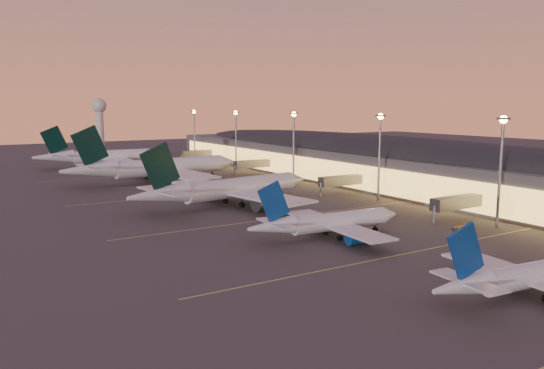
# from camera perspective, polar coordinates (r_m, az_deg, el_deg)

# --- Properties ---
(ground) EXTENTS (700.00, 700.00, 0.00)m
(ground) POSITION_cam_1_polar(r_m,az_deg,el_deg) (108.10, 11.80, -6.77)
(ground) COLOR #403E3B
(airliner_narrow_south) EXTENTS (35.40, 31.74, 12.64)m
(airliner_narrow_south) POSITION_cam_1_polar(r_m,az_deg,el_deg) (87.25, 25.57, -8.93)
(airliner_narrow_south) COLOR silver
(airliner_narrow_south) RESTS_ON ground
(airliner_narrow_north) EXTENTS (37.21, 33.31, 13.29)m
(airliner_narrow_north) POSITION_cam_1_polar(r_m,az_deg,el_deg) (113.65, 5.98, -4.10)
(airliner_narrow_north) COLOR silver
(airliner_narrow_north) RESTS_ON ground
(airliner_wide_near) EXTENTS (59.74, 55.07, 19.15)m
(airliner_wide_near) POSITION_cam_1_polar(r_m,az_deg,el_deg) (148.80, -4.85, -0.50)
(airliner_wide_near) COLOR silver
(airliner_wide_near) RESTS_ON ground
(airliner_wide_mid) EXTENTS (67.53, 61.64, 21.60)m
(airliner_wide_mid) POSITION_cam_1_polar(r_m,az_deg,el_deg) (198.40, -12.38, 1.78)
(airliner_wide_mid) COLOR silver
(airliner_wide_mid) RESTS_ON ground
(airliner_wide_far) EXTENTS (61.02, 55.69, 19.52)m
(airliner_wide_far) POSITION_cam_1_polar(r_m,az_deg,el_deg) (253.39, -17.50, 2.88)
(airliner_wide_far) COLOR silver
(airliner_wide_far) RESTS_ON ground
(terminal_building) EXTENTS (56.35, 255.00, 17.46)m
(terminal_building) POSITION_cam_1_polar(r_m,az_deg,el_deg) (200.49, 10.49, 2.83)
(terminal_building) COLOR #515157
(terminal_building) RESTS_ON ground
(light_masts) EXTENTS (2.20, 217.20, 25.90)m
(light_masts) POSITION_cam_1_polar(r_m,az_deg,el_deg) (177.53, 5.98, 5.04)
(light_masts) COLOR gray
(light_masts) RESTS_ON ground
(radar_tower) EXTENTS (9.00, 9.00, 32.50)m
(radar_tower) POSITION_cam_1_polar(r_m,az_deg,el_deg) (345.27, -18.06, 7.06)
(radar_tower) COLOR silver
(radar_tower) RESTS_ON ground
(lane_markings) EXTENTS (90.00, 180.36, 0.00)m
(lane_markings) POSITION_cam_1_polar(r_m,az_deg,el_deg) (138.95, 0.38, -3.18)
(lane_markings) COLOR #D8C659
(lane_markings) RESTS_ON ground
(baggage_tug_c) EXTENTS (3.43, 2.15, 0.96)m
(baggage_tug_c) POSITION_cam_1_polar(r_m,az_deg,el_deg) (128.28, 19.56, -4.47)
(baggage_tug_c) COLOR #CD7F05
(baggage_tug_c) RESTS_ON ground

